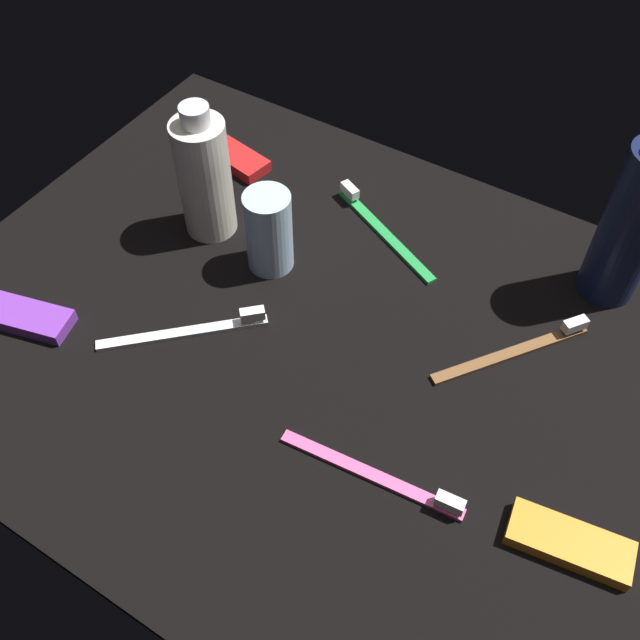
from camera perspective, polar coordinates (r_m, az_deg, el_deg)
The scene contains 11 objects.
ground_plane at distance 76.51cm, azimuth 0.00°, elevation -1.69°, with size 84.00×64.00×1.20cm, color black.
lotion_bottle at distance 80.15cm, azimuth 23.38°, elevation 6.90°, with size 6.15×6.15×21.48cm.
bodywash_bottle at distance 83.32cm, azimuth -9.10°, elevation 11.11°, with size 6.06×6.06×16.69cm.
deodorant_stick at distance 79.77cm, azimuth -4.05°, elevation 6.97°, with size 5.20×5.20×9.89cm, color silver.
toothbrush_pink at distance 67.04cm, azimuth 4.91°, elevation -12.25°, with size 18.03×2.85×2.10cm.
toothbrush_white at distance 77.17cm, azimuth -9.97°, elevation -0.68°, with size 13.92×13.23×2.10cm.
toothbrush_green at distance 86.75cm, azimuth 4.73°, elevation 7.39°, with size 16.75×8.86×2.10cm.
toothbrush_brown at distance 77.29cm, azimuth 15.51°, elevation -2.14°, with size 11.62×15.22×2.10cm.
snack_bar_purple at distance 83.07cm, azimuth -22.30°, elevation 0.25°, with size 10.40×4.00×1.50cm, color purple.
snack_bar_orange at distance 67.55cm, azimuth 19.06°, elevation -16.28°, with size 10.40×4.00×1.50cm, color orange.
snack_bar_red at distance 96.83cm, azimuth -6.92°, elevation 12.72°, with size 10.40×4.00×1.50cm, color red.
Camera 1 is at (24.42, -39.28, 60.34)cm, focal length 40.62 mm.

